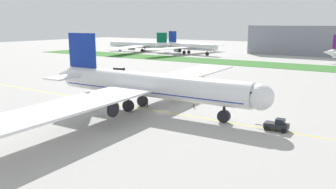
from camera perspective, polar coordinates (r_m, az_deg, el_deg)
The scene contains 12 objects.
ground_plane at distance 76.75m, azimuth -1.10°, elevation -2.92°, with size 600.00×600.00×0.00m, color #ADAAA5.
apron_taxi_line at distance 77.17m, azimuth -0.88°, elevation -2.84°, with size 280.00×0.36×0.01m, color yellow.
grass_median_strip at distance 168.67m, azimuth 18.66°, elevation 4.53°, with size 320.00×24.00×0.10m, color #38722D.
airliner_foreground at distance 77.14m, azimuth -3.72°, elevation 1.54°, with size 56.45×90.49×17.08m.
pushback_tug at distance 66.59m, azimuth 17.62°, elevation -4.84°, with size 6.13×2.70×2.29m.
ground_crew_wingwalker_port at distance 81.53m, azimuth -3.41°, elevation -1.36°, with size 0.48×0.43×1.60m.
ground_crew_marshaller_front at distance 82.71m, azimuth -13.34°, elevation -1.46°, with size 0.55×0.34×1.62m.
ground_crew_wingwalker_starboard at distance 81.05m, azimuth 4.30°, elevation -1.43°, with size 0.26×0.58×1.65m.
service_truck_fuel_bowser at distance 129.63m, azimuth -7.93°, elevation 3.76°, with size 5.52×2.78×3.19m.
service_truck_catering_van at distance 111.47m, azimuth 4.57°, elevation 2.40°, with size 5.77×3.75×2.48m.
parked_airliner_far_left at distance 242.24m, azimuth -4.60°, elevation 8.17°, with size 47.59×78.02×13.21m.
parked_airliner_far_centre at distance 221.34m, azimuth 3.52°, elevation 7.94°, with size 43.51×69.75×14.25m.
Camera 1 is at (41.88, -61.31, 19.43)m, focal length 36.80 mm.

